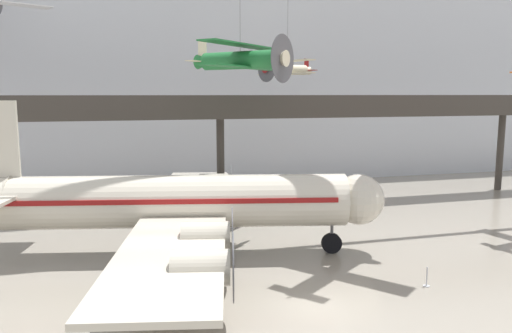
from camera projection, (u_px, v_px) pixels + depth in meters
The scene contains 7 objects.
ground_plane at pixel (316, 308), 23.90m from camera, with size 260.00×260.00×0.00m, color gray.
hangar_back_wall at pixel (197, 58), 55.05m from camera, with size 140.00×3.00×28.18m.
mezzanine_walkway at pixel (222, 114), 43.25m from camera, with size 110.00×3.20×10.07m.
airliner_silver_main at pixel (172, 202), 31.12m from camera, with size 27.11×31.28×9.78m.
suspended_plane_green_biplane at pixel (240, 60), 36.13m from camera, with size 7.99×7.94×12.24m.
suspended_plane_cream_biplane at pixel (287, 69), 48.18m from camera, with size 6.04×6.96×11.89m.
stanchion_barrier at pixel (427, 280), 26.54m from camera, with size 0.36×0.36×1.08m.
Camera 1 is at (-8.91, -21.05, 10.16)m, focal length 35.00 mm.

